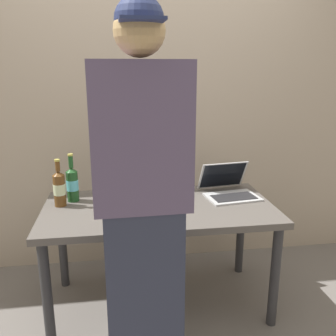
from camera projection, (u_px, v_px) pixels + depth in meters
name	position (u px, v px, depth m)	size (l,w,h in m)	color
ground_plane	(160.00, 302.00, 2.50)	(8.00, 8.00, 0.00)	slate
desk	(159.00, 218.00, 2.33)	(1.46, 0.75, 0.71)	#56514C
laptop	(229.00, 188.00, 2.50)	(0.39, 0.39, 0.22)	#B7BABC
beer_bottle_green	(72.00, 183.00, 2.37)	(0.08, 0.08, 0.32)	#1E5123
beer_bottle_brown	(59.00, 188.00, 2.28)	(0.08, 0.08, 0.31)	brown
person_figure	(143.00, 210.00, 1.61)	(0.43, 0.28, 1.84)	#2D3347
back_wall	(148.00, 103.00, 2.81)	(6.00, 0.10, 2.60)	tan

